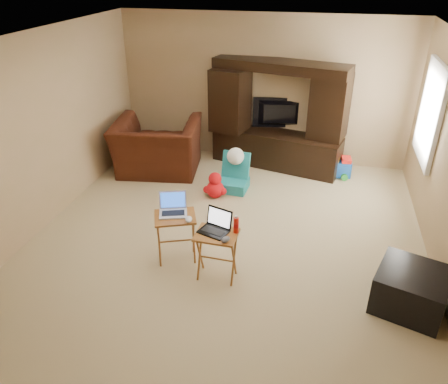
% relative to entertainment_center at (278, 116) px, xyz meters
% --- Properties ---
extents(floor, '(5.50, 5.50, 0.00)m').
position_rel_entertainment_center_xyz_m(floor, '(-0.31, -2.44, -0.91)').
color(floor, beige).
rests_on(floor, ground).
extents(ceiling, '(5.50, 5.50, 0.00)m').
position_rel_entertainment_center_xyz_m(ceiling, '(-0.31, -2.44, 1.59)').
color(ceiling, silver).
rests_on(ceiling, ground).
extents(wall_back, '(5.00, 0.00, 5.00)m').
position_rel_entertainment_center_xyz_m(wall_back, '(-0.31, 0.31, 0.34)').
color(wall_back, tan).
rests_on(wall_back, ground).
extents(wall_front, '(5.00, 0.00, 5.00)m').
position_rel_entertainment_center_xyz_m(wall_front, '(-0.31, -5.19, 0.34)').
color(wall_front, tan).
rests_on(wall_front, ground).
extents(wall_left, '(0.00, 5.50, 5.50)m').
position_rel_entertainment_center_xyz_m(wall_left, '(-2.81, -2.44, 0.34)').
color(wall_left, tan).
rests_on(wall_left, ground).
extents(window_pane, '(0.00, 1.20, 1.20)m').
position_rel_entertainment_center_xyz_m(window_pane, '(2.17, -0.89, 0.49)').
color(window_pane, white).
rests_on(window_pane, ground).
extents(window_frame, '(0.06, 1.14, 1.34)m').
position_rel_entertainment_center_xyz_m(window_frame, '(2.15, -0.89, 0.49)').
color(window_frame, white).
rests_on(window_frame, ground).
extents(entertainment_center, '(2.28, 1.05, 1.81)m').
position_rel_entertainment_center_xyz_m(entertainment_center, '(0.00, 0.00, 0.00)').
color(entertainment_center, black).
rests_on(entertainment_center, floor).
extents(television, '(0.93, 0.27, 0.53)m').
position_rel_entertainment_center_xyz_m(television, '(0.00, 0.22, -0.04)').
color(television, black).
rests_on(television, entertainment_center).
extents(recliner, '(1.53, 1.38, 0.89)m').
position_rel_entertainment_center_xyz_m(recliner, '(-1.92, -0.71, -0.46)').
color(recliner, '#471A0F').
rests_on(recliner, floor).
extents(child_rocker, '(0.47, 0.53, 0.58)m').
position_rel_entertainment_center_xyz_m(child_rocker, '(-0.53, -1.08, -0.62)').
color(child_rocker, '#187B85').
rests_on(child_rocker, floor).
extents(plush_toy, '(0.38, 0.31, 0.42)m').
position_rel_entertainment_center_xyz_m(plush_toy, '(-0.75, -1.39, -0.70)').
color(plush_toy, red).
rests_on(plush_toy, floor).
extents(push_toy, '(0.56, 0.42, 0.39)m').
position_rel_entertainment_center_xyz_m(push_toy, '(1.02, -0.20, -0.71)').
color(push_toy, blue).
rests_on(push_toy, floor).
extents(ottoman, '(0.86, 0.86, 0.44)m').
position_rel_entertainment_center_xyz_m(ottoman, '(1.82, -3.23, -0.69)').
color(ottoman, black).
rests_on(ottoman, floor).
extents(tray_table_left, '(0.58, 0.53, 0.61)m').
position_rel_entertainment_center_xyz_m(tray_table_left, '(-0.81, -3.01, -0.60)').
color(tray_table_left, '#9E6626').
rests_on(tray_table_left, floor).
extents(tray_table_right, '(0.47, 0.38, 0.60)m').
position_rel_entertainment_center_xyz_m(tray_table_right, '(-0.26, -3.23, -0.61)').
color(tray_table_right, '#AA6D29').
rests_on(tray_table_right, floor).
extents(laptop_left, '(0.39, 0.35, 0.24)m').
position_rel_entertainment_center_xyz_m(laptop_left, '(-0.84, -2.98, -0.17)').
color(laptop_left, silver).
rests_on(laptop_left, tray_table_left).
extents(laptop_right, '(0.38, 0.34, 0.24)m').
position_rel_entertainment_center_xyz_m(laptop_right, '(-0.30, -3.21, -0.19)').
color(laptop_right, black).
rests_on(laptop_right, tray_table_right).
extents(mouse_left, '(0.10, 0.14, 0.05)m').
position_rel_entertainment_center_xyz_m(mouse_left, '(-0.62, -3.08, -0.27)').
color(mouse_left, silver).
rests_on(mouse_left, tray_table_left).
extents(mouse_right, '(0.12, 0.14, 0.05)m').
position_rel_entertainment_center_xyz_m(mouse_right, '(-0.13, -3.35, -0.29)').
color(mouse_right, '#444449').
rests_on(mouse_right, tray_table_right).
extents(water_bottle, '(0.06, 0.06, 0.18)m').
position_rel_entertainment_center_xyz_m(water_bottle, '(-0.06, -3.15, -0.22)').
color(water_bottle, red).
rests_on(water_bottle, tray_table_right).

